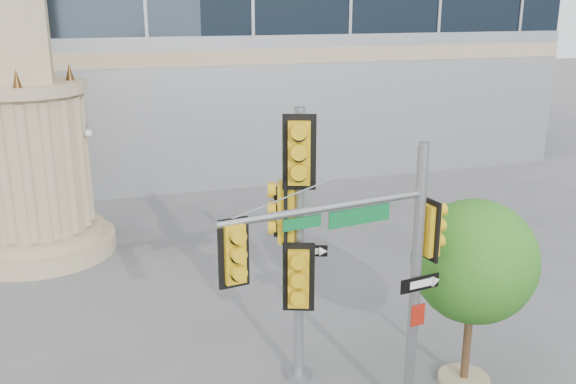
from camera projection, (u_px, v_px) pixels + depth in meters
name	position (u px, v px, depth m)	size (l,w,h in m)	color
ground	(336.00, 378.00, 12.90)	(120.00, 120.00, 0.00)	#545456
monument	(20.00, 67.00, 17.80)	(4.40, 4.40, 16.60)	tan
main_signal_pole	(371.00, 264.00, 10.46)	(3.95, 0.93, 5.10)	slate
secondary_signal_pole	(296.00, 229.00, 11.91)	(0.94, 0.89, 5.48)	slate
street_tree	(475.00, 266.00, 12.11)	(2.42, 2.37, 3.77)	tan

